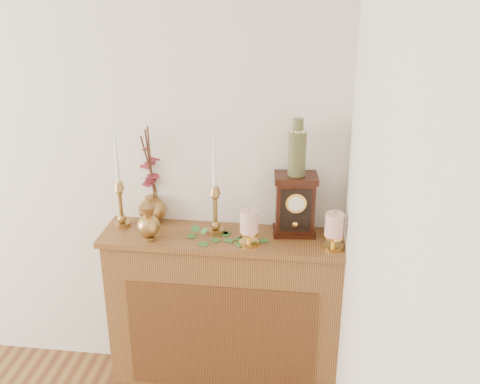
# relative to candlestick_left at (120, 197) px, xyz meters

# --- Properties ---
(console_shelf) EXTENTS (1.24, 0.34, 0.93)m
(console_shelf) POSITION_rel_candlestick_left_xyz_m (0.54, -0.04, -0.66)
(console_shelf) COLOR brown
(console_shelf) RESTS_ON ground
(candlestick_left) EXTENTS (0.08, 0.08, 0.50)m
(candlestick_left) POSITION_rel_candlestick_left_xyz_m (0.00, 0.00, 0.00)
(candlestick_left) COLOR #A37941
(candlestick_left) RESTS_ON console_shelf
(candlestick_center) EXTENTS (0.09, 0.09, 0.53)m
(candlestick_center) POSITION_rel_candlestick_left_xyz_m (0.50, -0.02, 0.01)
(candlestick_center) COLOR #A37941
(candlestick_center) RESTS_ON console_shelf
(bud_vase) EXTENTS (0.11, 0.11, 0.18)m
(bud_vase) POSITION_rel_candlestick_left_xyz_m (0.18, -0.14, -0.07)
(bud_vase) COLOR #A37941
(bud_vase) RESTS_ON console_shelf
(ginger_jar) EXTENTS (0.22, 0.23, 0.54)m
(ginger_jar) POSITION_rel_candlestick_left_xyz_m (0.14, 0.11, 0.08)
(ginger_jar) COLOR #A37941
(ginger_jar) RESTS_ON console_shelf
(pillar_candle_left) EXTENTS (0.10, 0.10, 0.19)m
(pillar_candle_left) POSITION_rel_candlestick_left_xyz_m (0.68, -0.12, -0.07)
(pillar_candle_left) COLOR gold
(pillar_candle_left) RESTS_ON console_shelf
(pillar_candle_right) EXTENTS (0.10, 0.10, 0.19)m
(pillar_candle_right) POSITION_rel_candlestick_left_xyz_m (1.08, -0.11, -0.06)
(pillar_candle_right) COLOR gold
(pillar_candle_right) RESTS_ON console_shelf
(ivy_garland) EXTENTS (0.43, 0.17, 0.07)m
(ivy_garland) POSITION_rel_candlestick_left_xyz_m (0.57, -0.08, -0.15)
(ivy_garland) COLOR #2D6325
(ivy_garland) RESTS_ON console_shelf
(mantel_clock) EXTENTS (0.22, 0.17, 0.31)m
(mantel_clock) POSITION_rel_candlestick_left_xyz_m (0.89, 0.03, -0.01)
(mantel_clock) COLOR black
(mantel_clock) RESTS_ON console_shelf
(ceramic_vase) EXTENTS (0.09, 0.09, 0.28)m
(ceramic_vase) POSITION_rel_candlestick_left_xyz_m (0.89, 0.03, 0.27)
(ceramic_vase) COLOR #1A3525
(ceramic_vase) RESTS_ON mantel_clock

